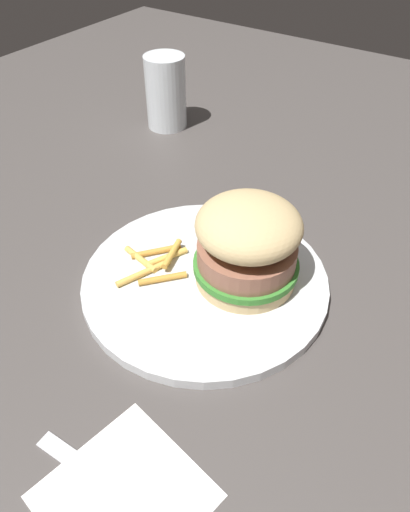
{
  "coord_description": "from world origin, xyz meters",
  "views": [
    {
      "loc": [
        0.18,
        -0.33,
        0.37
      ],
      "look_at": [
        -0.03,
        -0.02,
        0.04
      ],
      "focal_mm": 33.38,
      "sensor_mm": 36.0,
      "label": 1
    }
  ],
  "objects_px": {
    "sandwich": "(247,244)",
    "fries_pile": "(156,262)",
    "plate": "(205,280)",
    "drink_glass": "(166,95)",
    "fork": "(126,496)",
    "napkin": "(124,496)"
  },
  "relations": [
    {
      "from": "fries_pile",
      "to": "napkin",
      "type": "relative_size",
      "value": 0.83
    },
    {
      "from": "sandwich",
      "to": "fries_pile",
      "type": "distance_m",
      "value": 0.11
    },
    {
      "from": "plate",
      "to": "drink_glass",
      "type": "bearing_deg",
      "value": 133.69
    },
    {
      "from": "plate",
      "to": "drink_glass",
      "type": "distance_m",
      "value": 0.39
    },
    {
      "from": "sandwich",
      "to": "drink_glass",
      "type": "xyz_separation_m",
      "value": [
        -0.3,
        0.26,
        -0.01
      ]
    },
    {
      "from": "plate",
      "to": "drink_glass",
      "type": "relative_size",
      "value": 2.31
    },
    {
      "from": "sandwich",
      "to": "fork",
      "type": "distance_m",
      "value": 0.25
    },
    {
      "from": "napkin",
      "to": "drink_glass",
      "type": "xyz_separation_m",
      "value": [
        -0.34,
        0.5,
        0.05
      ]
    },
    {
      "from": "fries_pile",
      "to": "drink_glass",
      "type": "distance_m",
      "value": 0.36
    },
    {
      "from": "plate",
      "to": "fork",
      "type": "distance_m",
      "value": 0.23
    },
    {
      "from": "fries_pile",
      "to": "plate",
      "type": "bearing_deg",
      "value": 15.89
    },
    {
      "from": "fries_pile",
      "to": "drink_glass",
      "type": "relative_size",
      "value": 0.79
    },
    {
      "from": "sandwich",
      "to": "fries_pile",
      "type": "height_order",
      "value": "sandwich"
    },
    {
      "from": "sandwich",
      "to": "plate",
      "type": "bearing_deg",
      "value": -149.03
    },
    {
      "from": "drink_glass",
      "to": "napkin",
      "type": "bearing_deg",
      "value": -55.51
    },
    {
      "from": "sandwich",
      "to": "drink_glass",
      "type": "height_order",
      "value": "drink_glass"
    },
    {
      "from": "plate",
      "to": "sandwich",
      "type": "distance_m",
      "value": 0.07
    },
    {
      "from": "plate",
      "to": "fork",
      "type": "height_order",
      "value": "plate"
    },
    {
      "from": "drink_glass",
      "to": "sandwich",
      "type": "bearing_deg",
      "value": -40.29
    },
    {
      "from": "sandwich",
      "to": "drink_glass",
      "type": "bearing_deg",
      "value": 139.71
    },
    {
      "from": "napkin",
      "to": "fork",
      "type": "distance_m",
      "value": 0.0
    },
    {
      "from": "fries_pile",
      "to": "sandwich",
      "type": "bearing_deg",
      "value": 22.33
    }
  ]
}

